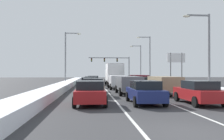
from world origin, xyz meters
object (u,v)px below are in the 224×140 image
(sedan_red_right_lane_nearest, at_px, (199,92))
(street_lamp_right_near, at_px, (205,46))
(suv_white_center_lane_third, at_px, (117,81))
(sedan_charcoal_center_lane_fifth, at_px, (111,79))
(sedan_navy_center_lane_nearest, at_px, (145,92))
(sedan_maroon_left_lane_fourth, at_px, (91,82))
(street_lamp_left_mid, at_px, (68,54))
(sedan_tan_left_lane_second, at_px, (93,87))
(street_lamp_right_mid, at_px, (148,56))
(sedan_red_left_lane_nearest, at_px, (90,92))
(roadside_sign_right, at_px, (176,61))
(sedan_green_right_lane_fifth, at_px, (129,80))
(suv_maroon_right_lane_fourth, at_px, (139,79))
(suv_tan_right_lane_second, at_px, (164,84))
(sedan_green_left_lane_fifth, at_px, (93,80))
(sedan_black_right_lane_third, at_px, (148,83))
(traffic_light_gantry, at_px, (115,62))
(sedan_black_left_lane_third, at_px, (89,84))
(street_lamp_right_far, at_px, (139,60))
(box_truck_center_lane_fourth, at_px, (114,73))
(suv_gray_center_lane_second, at_px, (129,83))

(sedan_red_right_lane_nearest, height_order, street_lamp_right_near, street_lamp_right_near)
(suv_white_center_lane_third, height_order, sedan_charcoal_center_lane_fifth, suv_white_center_lane_third)
(sedan_navy_center_lane_nearest, bearing_deg, sedan_maroon_left_lane_fourth, 101.58)
(sedan_red_right_lane_nearest, relative_size, sedan_charcoal_center_lane_fifth, 1.00)
(sedan_charcoal_center_lane_fifth, xyz_separation_m, street_lamp_left_mid, (-7.57, -5.31, 4.38))
(sedan_tan_left_lane_second, distance_m, sedan_maroon_left_lane_fourth, 11.60)
(street_lamp_right_near, height_order, street_lamp_right_mid, street_lamp_right_mid)
(sedan_red_left_lane_nearest, height_order, roadside_sign_right, roadside_sign_right)
(sedan_green_right_lane_fifth, relative_size, street_lamp_right_mid, 0.51)
(sedan_green_right_lane_fifth, relative_size, sedan_red_left_lane_nearest, 1.00)
(suv_maroon_right_lane_fourth, bearing_deg, suv_tan_right_lane_second, -91.66)
(suv_tan_right_lane_second, relative_size, sedan_green_left_lane_fifth, 1.09)
(suv_tan_right_lane_second, xyz_separation_m, sedan_black_right_lane_third, (0.10, 6.52, -0.25))
(sedan_red_right_lane_nearest, xyz_separation_m, traffic_light_gantry, (-0.73, 48.66, 3.97))
(sedan_red_left_lane_nearest, height_order, sedan_black_left_lane_third, same)
(traffic_light_gantry, relative_size, street_lamp_right_mid, 1.24)
(suv_tan_right_lane_second, bearing_deg, street_lamp_left_mid, 119.66)
(suv_tan_right_lane_second, distance_m, sedan_red_left_lane_nearest, 9.01)
(sedan_black_right_lane_third, height_order, roadside_sign_right, roadside_sign_right)
(sedan_red_right_lane_nearest, xyz_separation_m, sedan_green_right_lane_fifth, (-0.33, 26.63, 0.00))
(sedan_green_right_lane_fifth, relative_size, street_lamp_right_far, 0.54)
(sedan_green_right_lane_fifth, distance_m, sedan_tan_left_lane_second, 21.59)
(sedan_black_left_lane_third, height_order, roadside_sign_right, roadside_sign_right)
(suv_maroon_right_lane_fourth, height_order, sedan_charcoal_center_lane_fifth, suv_maroon_right_lane_fourth)
(sedan_tan_left_lane_second, xyz_separation_m, sedan_maroon_left_lane_fourth, (-0.17, 11.60, 0.00))
(street_lamp_left_mid, bearing_deg, box_truck_center_lane_fourth, -22.58)
(box_truck_center_lane_fourth, height_order, street_lamp_right_near, street_lamp_right_near)
(sedan_red_left_lane_nearest, bearing_deg, suv_gray_center_lane_second, 62.89)
(sedan_maroon_left_lane_fourth, bearing_deg, suv_tan_right_lane_second, -59.29)
(suv_white_center_lane_third, height_order, sedan_red_left_lane_nearest, suv_white_center_lane_third)
(sedan_red_left_lane_nearest, bearing_deg, suv_maroon_right_lane_fourth, 70.16)
(sedan_black_left_lane_third, bearing_deg, sedan_maroon_left_lane_fourth, 88.48)
(sedan_red_left_lane_nearest, bearing_deg, sedan_charcoal_center_lane_fifth, 82.87)
(sedan_charcoal_center_lane_fifth, relative_size, street_lamp_left_mid, 0.52)
(suv_tan_right_lane_second, height_order, street_lamp_right_near, street_lamp_right_near)
(sedan_green_right_lane_fifth, relative_size, sedan_navy_center_lane_nearest, 1.00)
(sedan_tan_left_lane_second, distance_m, traffic_light_gantry, 43.23)
(suv_maroon_right_lane_fourth, distance_m, sedan_navy_center_lane_nearest, 19.98)
(sedan_green_right_lane_fifth, relative_size, roadside_sign_right, 0.82)
(sedan_black_right_lane_third, xyz_separation_m, sedan_maroon_left_lane_fourth, (-6.78, 4.73, 0.00))
(sedan_tan_left_lane_second, distance_m, sedan_black_left_lane_third, 5.54)
(sedan_charcoal_center_lane_fifth, xyz_separation_m, sedan_red_left_lane_nearest, (-3.73, -29.83, 0.00))
(suv_tan_right_lane_second, xyz_separation_m, street_lamp_right_mid, (3.93, 22.71, 4.20))
(suv_maroon_right_lane_fourth, bearing_deg, suv_white_center_lane_third, -125.45)
(suv_maroon_right_lane_fourth, relative_size, suv_gray_center_lane_second, 1.00)
(sedan_red_right_lane_nearest, distance_m, sedan_red_left_lane_nearest, 7.02)
(street_lamp_right_mid, xyz_separation_m, street_lamp_right_far, (0.55, 11.18, -0.22))
(sedan_tan_left_lane_second, bearing_deg, street_lamp_right_near, 3.80)
(suv_maroon_right_lane_fourth, xyz_separation_m, sedan_green_left_lane_fifth, (-6.77, 4.09, -0.25))
(sedan_charcoal_center_lane_fifth, distance_m, sedan_maroon_left_lane_fourth, 13.10)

